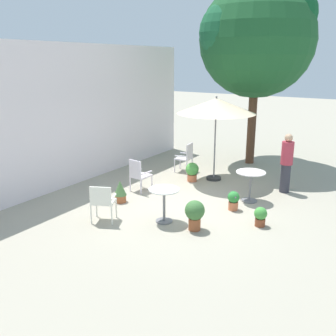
{
  "coord_description": "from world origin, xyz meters",
  "views": [
    {
      "loc": [
        -7.48,
        -4.42,
        3.49
      ],
      "look_at": [
        0.0,
        0.42,
        0.93
      ],
      "focal_mm": 40.52,
      "sensor_mm": 36.0,
      "label": 1
    }
  ],
  "objects_px": {
    "shade_tree": "(256,39)",
    "patio_chair_0": "(102,200)",
    "cafe_table_1": "(250,181)",
    "standing_person": "(287,163)",
    "potted_plant_0": "(120,191)",
    "patio_chair_1": "(186,156)",
    "potted_plant_3": "(233,200)",
    "cafe_table_0": "(164,199)",
    "patio_chair_2": "(139,174)",
    "potted_plant_2": "(260,216)",
    "potted_plant_4": "(192,171)",
    "potted_plant_1": "(195,213)",
    "patio_umbrella_0": "(216,106)"
  },
  "relations": [
    {
      "from": "shade_tree",
      "to": "patio_chair_0",
      "type": "relative_size",
      "value": 6.91
    },
    {
      "from": "cafe_table_1",
      "to": "standing_person",
      "type": "xyz_separation_m",
      "value": [
        1.18,
        -0.54,
        0.29
      ]
    },
    {
      "from": "cafe_table_1",
      "to": "potted_plant_0",
      "type": "height_order",
      "value": "cafe_table_1"
    },
    {
      "from": "patio_chair_1",
      "to": "cafe_table_1",
      "type": "bearing_deg",
      "value": -117.7
    },
    {
      "from": "patio_chair_0",
      "to": "potted_plant_3",
      "type": "xyz_separation_m",
      "value": [
        2.24,
        -2.14,
        -0.26
      ]
    },
    {
      "from": "cafe_table_0",
      "to": "patio_chair_2",
      "type": "xyz_separation_m",
      "value": [
        1.32,
        1.7,
        -0.03
      ]
    },
    {
      "from": "potted_plant_2",
      "to": "potted_plant_4",
      "type": "xyz_separation_m",
      "value": [
        1.96,
        2.8,
        0.08
      ]
    },
    {
      "from": "potted_plant_0",
      "to": "potted_plant_3",
      "type": "distance_m",
      "value": 2.82
    },
    {
      "from": "patio_chair_0",
      "to": "patio_chair_2",
      "type": "bearing_deg",
      "value": 15.39
    },
    {
      "from": "potted_plant_4",
      "to": "patio_chair_1",
      "type": "bearing_deg",
      "value": 40.61
    },
    {
      "from": "cafe_table_0",
      "to": "potted_plant_0",
      "type": "distance_m",
      "value": 1.67
    },
    {
      "from": "potted_plant_2",
      "to": "standing_person",
      "type": "distance_m",
      "value": 2.57
    },
    {
      "from": "shade_tree",
      "to": "potted_plant_1",
      "type": "xyz_separation_m",
      "value": [
        -5.88,
        -1.07,
        -3.74
      ]
    },
    {
      "from": "patio_umbrella_0",
      "to": "standing_person",
      "type": "height_order",
      "value": "patio_umbrella_0"
    },
    {
      "from": "cafe_table_1",
      "to": "potted_plant_1",
      "type": "bearing_deg",
      "value": 171.06
    },
    {
      "from": "shade_tree",
      "to": "cafe_table_1",
      "type": "distance_m",
      "value": 5.3
    },
    {
      "from": "patio_umbrella_0",
      "to": "potted_plant_0",
      "type": "xyz_separation_m",
      "value": [
        -2.99,
        1.15,
        -1.9
      ]
    },
    {
      "from": "patio_chair_1",
      "to": "patio_umbrella_0",
      "type": "bearing_deg",
      "value": -103.68
    },
    {
      "from": "standing_person",
      "to": "patio_umbrella_0",
      "type": "bearing_deg",
      "value": 91.02
    },
    {
      "from": "potted_plant_1",
      "to": "standing_person",
      "type": "xyz_separation_m",
      "value": [
        3.43,
        -0.9,
        0.44
      ]
    },
    {
      "from": "patio_chair_1",
      "to": "potted_plant_3",
      "type": "distance_m",
      "value": 3.41
    },
    {
      "from": "patio_umbrella_0",
      "to": "potted_plant_0",
      "type": "relative_size",
      "value": 4.38
    },
    {
      "from": "cafe_table_0",
      "to": "patio_chair_1",
      "type": "xyz_separation_m",
      "value": [
        3.67,
        1.58,
        -0.01
      ]
    },
    {
      "from": "patio_chair_2",
      "to": "potted_plant_4",
      "type": "xyz_separation_m",
      "value": [
        1.58,
        -0.78,
        -0.19
      ]
    },
    {
      "from": "patio_chair_1",
      "to": "potted_plant_4",
      "type": "distance_m",
      "value": 1.04
    },
    {
      "from": "cafe_table_0",
      "to": "potted_plant_0",
      "type": "relative_size",
      "value": 1.36
    },
    {
      "from": "shade_tree",
      "to": "cafe_table_1",
      "type": "xyz_separation_m",
      "value": [
        -3.63,
        -1.42,
        -3.58
      ]
    },
    {
      "from": "patio_chair_1",
      "to": "potted_plant_0",
      "type": "xyz_separation_m",
      "value": [
        -3.27,
        0.01,
        -0.23
      ]
    },
    {
      "from": "patio_chair_0",
      "to": "potted_plant_1",
      "type": "bearing_deg",
      "value": -68.24
    },
    {
      "from": "cafe_table_1",
      "to": "potted_plant_0",
      "type": "relative_size",
      "value": 1.37
    },
    {
      "from": "cafe_table_1",
      "to": "potted_plant_4",
      "type": "xyz_separation_m",
      "value": [
        0.65,
        2.04,
        -0.23
      ]
    },
    {
      "from": "cafe_table_1",
      "to": "potted_plant_2",
      "type": "distance_m",
      "value": 1.54
    },
    {
      "from": "patio_chair_0",
      "to": "potted_plant_1",
      "type": "relative_size",
      "value": 1.32
    },
    {
      "from": "potted_plant_1",
      "to": "standing_person",
      "type": "relative_size",
      "value": 0.41
    },
    {
      "from": "patio_chair_0",
      "to": "potted_plant_0",
      "type": "bearing_deg",
      "value": 22.09
    },
    {
      "from": "shade_tree",
      "to": "potted_plant_1",
      "type": "height_order",
      "value": "shade_tree"
    },
    {
      "from": "patio_chair_0",
      "to": "potted_plant_2",
      "type": "distance_m",
      "value": 3.46
    },
    {
      "from": "cafe_table_0",
      "to": "potted_plant_4",
      "type": "height_order",
      "value": "cafe_table_0"
    },
    {
      "from": "potted_plant_2",
      "to": "patio_umbrella_0",
      "type": "bearing_deg",
      "value": 43.44
    },
    {
      "from": "patio_chair_2",
      "to": "cafe_table_1",
      "type": "bearing_deg",
      "value": -71.7
    },
    {
      "from": "shade_tree",
      "to": "patio_chair_0",
      "type": "xyz_separation_m",
      "value": [
        -6.64,
        0.83,
        -3.61
      ]
    },
    {
      "from": "patio_chair_2",
      "to": "potted_plant_2",
      "type": "relative_size",
      "value": 2.09
    },
    {
      "from": "patio_umbrella_0",
      "to": "standing_person",
      "type": "bearing_deg",
      "value": -88.98
    },
    {
      "from": "cafe_table_0",
      "to": "potted_plant_1",
      "type": "xyz_separation_m",
      "value": [
        0.0,
        -0.77,
        -0.15
      ]
    },
    {
      "from": "cafe_table_1",
      "to": "patio_chair_1",
      "type": "height_order",
      "value": "patio_chair_1"
    },
    {
      "from": "patio_chair_0",
      "to": "potted_plant_3",
      "type": "height_order",
      "value": "patio_chair_0"
    },
    {
      "from": "cafe_table_1",
      "to": "potted_plant_2",
      "type": "bearing_deg",
      "value": -150.13
    },
    {
      "from": "cafe_table_0",
      "to": "potted_plant_0",
      "type": "bearing_deg",
      "value": 75.69
    },
    {
      "from": "potted_plant_0",
      "to": "shade_tree",
      "type": "bearing_deg",
      "value": -13.34
    },
    {
      "from": "potted_plant_0",
      "to": "potted_plant_1",
      "type": "relative_size",
      "value": 0.87
    }
  ]
}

